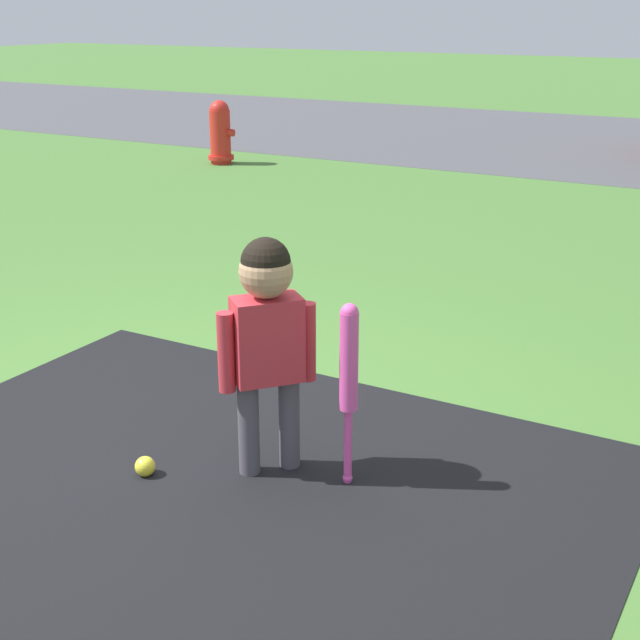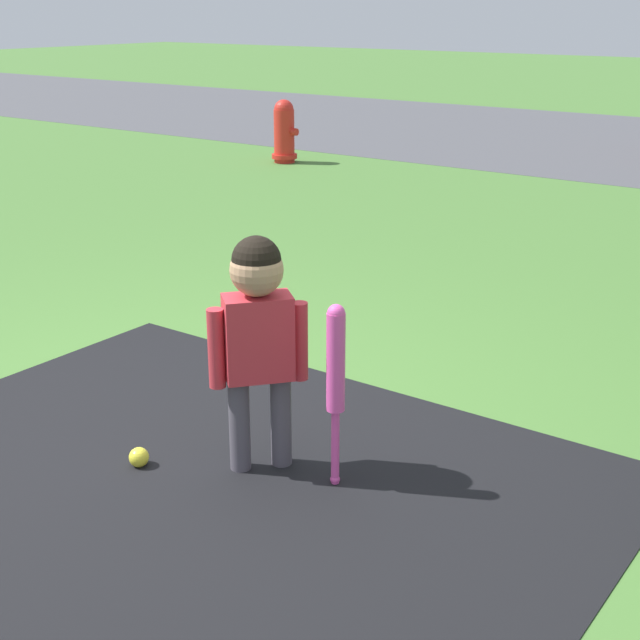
% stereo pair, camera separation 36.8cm
% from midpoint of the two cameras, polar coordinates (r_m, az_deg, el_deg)
% --- Properties ---
extents(ground_plane, '(60.00, 60.00, 0.00)m').
position_cam_midpoint_polar(ground_plane, '(3.87, -13.82, -7.76)').
color(ground_plane, '#477533').
extents(street_strip, '(40.00, 6.00, 0.01)m').
position_cam_midpoint_polar(street_strip, '(12.48, 18.41, 10.60)').
color(street_strip, '#4C4C51').
rests_on(street_strip, ground).
extents(child, '(0.28, 0.31, 0.94)m').
position_cam_midpoint_polar(child, '(3.33, -6.58, -0.31)').
color(child, '#4C4751').
rests_on(child, ground).
extents(baseball_bat, '(0.07, 0.07, 0.73)m').
position_cam_midpoint_polar(baseball_bat, '(3.27, -1.36, -3.24)').
color(baseball_bat, '#E54CA5').
rests_on(baseball_bat, ground).
extents(sports_ball, '(0.08, 0.08, 0.08)m').
position_cam_midpoint_polar(sports_ball, '(3.61, -14.06, -9.15)').
color(sports_ball, yellow).
rests_on(sports_ball, ground).
extents(fire_hydrant, '(0.33, 0.30, 0.72)m').
position_cam_midpoint_polar(fire_hydrant, '(10.46, -7.43, 11.79)').
color(fire_hydrant, red).
rests_on(fire_hydrant, ground).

